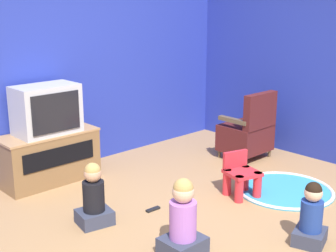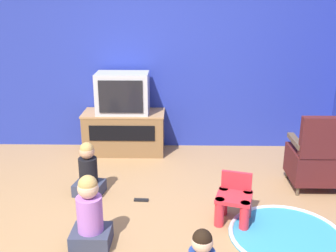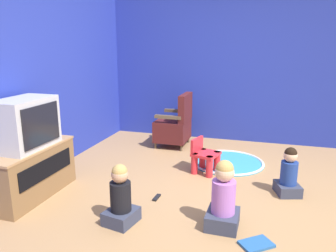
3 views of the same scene
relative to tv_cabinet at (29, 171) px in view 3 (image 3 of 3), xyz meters
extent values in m
plane|color=#9E754C|center=(0.49, -1.90, -0.29)|extent=(30.00, 30.00, 0.00)
cube|color=#23339E|center=(0.23, 0.31, 1.15)|extent=(5.48, 0.12, 2.89)
cube|color=#23339E|center=(2.91, -2.26, 1.15)|extent=(0.12, 5.27, 2.89)
cube|color=brown|center=(0.00, 0.00, -0.01)|extent=(1.06, 0.47, 0.56)
cube|color=#A97C50|center=(0.00, 0.00, 0.26)|extent=(1.08, 0.48, 0.02)
cube|color=black|center=(0.00, -0.24, 0.06)|extent=(0.85, 0.01, 0.20)
cube|color=#B7B7BC|center=(0.00, -0.01, 0.53)|extent=(0.67, 0.40, 0.53)
cube|color=black|center=(0.00, -0.22, 0.53)|extent=(0.55, 0.02, 0.41)
cylinder|color=brown|center=(2.48, -0.78, -0.24)|extent=(0.04, 0.04, 0.10)
cylinder|color=brown|center=(1.99, -0.77, -0.24)|extent=(0.04, 0.04, 0.10)
cylinder|color=brown|center=(2.48, -1.21, -0.24)|extent=(0.04, 0.04, 0.10)
cylinder|color=brown|center=(1.99, -1.20, -0.24)|extent=(0.04, 0.04, 0.10)
cube|color=#4C1919|center=(2.24, -0.99, -0.03)|extent=(0.58, 0.51, 0.34)
cube|color=#4C1919|center=(2.24, -1.20, 0.36)|extent=(0.55, 0.10, 0.44)
cube|color=brown|center=(2.49, -0.99, 0.24)|extent=(0.07, 0.43, 0.05)
cube|color=brown|center=(1.98, -0.99, 0.24)|extent=(0.07, 0.43, 0.05)
cylinder|color=red|center=(1.09, -1.80, -0.16)|extent=(0.09, 0.09, 0.27)
cylinder|color=red|center=(1.31, -1.87, -0.16)|extent=(0.09, 0.09, 0.27)
cylinder|color=red|center=(1.15, -1.60, -0.16)|extent=(0.09, 0.09, 0.27)
cylinder|color=red|center=(1.37, -1.66, -0.16)|extent=(0.09, 0.09, 0.27)
cube|color=red|center=(1.23, -1.73, -0.04)|extent=(0.39, 0.38, 0.04)
cube|color=red|center=(1.27, -1.60, 0.07)|extent=(0.28, 0.11, 0.18)
cylinder|color=teal|center=(1.67, -1.96, -0.29)|extent=(1.02, 1.02, 0.01)
torus|color=silver|center=(1.67, -1.96, -0.28)|extent=(1.02, 1.02, 0.04)
cube|color=#33384C|center=(-0.02, -2.12, -0.22)|extent=(0.33, 0.29, 0.14)
cylinder|color=#A566BF|center=(-0.02, -2.12, 0.00)|extent=(0.22, 0.22, 0.31)
sphere|color=#D8AD8C|center=(-0.02, -2.12, 0.24)|extent=(0.17, 0.17, 0.17)
sphere|color=tan|center=(-0.02, -2.12, 0.27)|extent=(0.16, 0.16, 0.16)
cube|color=#33384C|center=(-0.23, -1.20, -0.23)|extent=(0.34, 0.31, 0.13)
cylinder|color=black|center=(-0.23, -1.20, -0.02)|extent=(0.20, 0.20, 0.28)
sphere|color=tan|center=(-0.23, -1.20, 0.19)|extent=(0.16, 0.16, 0.16)
sphere|color=tan|center=(-0.23, -1.20, 0.22)|extent=(0.15, 0.15, 0.15)
cube|color=#33384C|center=(0.87, -2.73, -0.23)|extent=(0.34, 0.32, 0.12)
cylinder|color=navy|center=(0.87, -2.73, -0.04)|extent=(0.18, 0.18, 0.26)
sphere|color=#D8AD8C|center=(0.87, -2.73, 0.16)|extent=(0.15, 0.15, 0.15)
sphere|color=black|center=(0.87, -2.73, 0.19)|extent=(0.14, 0.14, 0.14)
cube|color=#235699|center=(-0.24, -2.44, -0.28)|extent=(0.30, 0.32, 0.02)
cube|color=black|center=(0.33, -1.36, -0.28)|extent=(0.15, 0.05, 0.02)
camera|label=1|loc=(-2.40, -4.48, 1.68)|focal=50.00mm
camera|label=2|loc=(0.68, -4.98, 1.72)|focal=42.00mm
camera|label=3|loc=(-2.76, -2.43, 1.34)|focal=35.00mm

